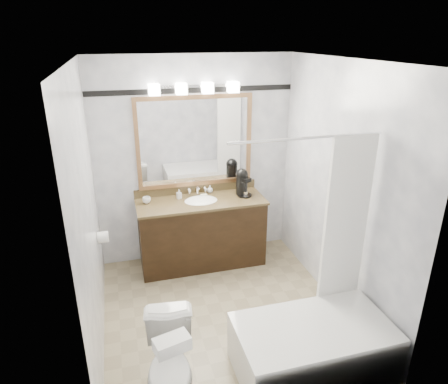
{
  "coord_description": "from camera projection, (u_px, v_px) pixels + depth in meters",
  "views": [
    {
      "loc": [
        -0.9,
        -3.28,
        2.71
      ],
      "look_at": [
        0.1,
        0.35,
        1.2
      ],
      "focal_mm": 32.0,
      "sensor_mm": 36.0,
      "label": 1
    }
  ],
  "objects": [
    {
      "name": "room",
      "position": [
        223.0,
        202.0,
        3.7
      ],
      "size": [
        2.42,
        2.62,
        2.52
      ],
      "color": "gray",
      "rests_on": "ground"
    },
    {
      "name": "vanity",
      "position": [
        202.0,
        231.0,
        4.91
      ],
      "size": [
        1.53,
        0.58,
        0.97
      ],
      "color": "black",
      "rests_on": "ground"
    },
    {
      "name": "mirror",
      "position": [
        195.0,
        142.0,
        4.75
      ],
      "size": [
        1.4,
        0.04,
        1.1
      ],
      "color": "#9C6F46",
      "rests_on": "room"
    },
    {
      "name": "vanity_light_bar",
      "position": [
        194.0,
        88.0,
        4.47
      ],
      "size": [
        1.02,
        0.14,
        0.12
      ],
      "color": "silver",
      "rests_on": "room"
    },
    {
      "name": "accent_stripe",
      "position": [
        193.0,
        90.0,
        4.54
      ],
      "size": [
        2.4,
        0.01,
        0.06
      ],
      "primitive_type": "cube",
      "color": "black",
      "rests_on": "room"
    },
    {
      "name": "bathtub",
      "position": [
        314.0,
        340.0,
        3.39
      ],
      "size": [
        1.3,
        0.75,
        1.96
      ],
      "color": "white",
      "rests_on": "ground"
    },
    {
      "name": "tp_roll",
      "position": [
        103.0,
        237.0,
        4.21
      ],
      "size": [
        0.11,
        0.12,
        0.12
      ],
      "primitive_type": "cylinder",
      "rotation": [
        0.0,
        1.57,
        0.0
      ],
      "color": "white",
      "rests_on": "room"
    },
    {
      "name": "toilet",
      "position": [
        171.0,
        366.0,
        3.04
      ],
      "size": [
        0.46,
        0.71,
        0.68
      ],
      "primitive_type": "imported",
      "rotation": [
        0.0,
        0.0,
        -0.12
      ],
      "color": "white",
      "rests_on": "ground"
    },
    {
      "name": "tissue_box",
      "position": [
        172.0,
        344.0,
        2.72
      ],
      "size": [
        0.27,
        0.19,
        0.1
      ],
      "primitive_type": "cube",
      "rotation": [
        0.0,
        0.0,
        0.26
      ],
      "color": "white",
      "rests_on": "toilet"
    },
    {
      "name": "coffee_maker",
      "position": [
        242.0,
        182.0,
        4.86
      ],
      "size": [
        0.18,
        0.22,
        0.34
      ],
      "rotation": [
        0.0,
        0.0,
        0.38
      ],
      "color": "black",
      "rests_on": "vanity"
    },
    {
      "name": "cup_left",
      "position": [
        147.0,
        200.0,
        4.67
      ],
      "size": [
        0.12,
        0.12,
        0.07
      ],
      "primitive_type": "imported",
      "rotation": [
        0.0,
        0.0,
        0.38
      ],
      "color": "white",
      "rests_on": "vanity"
    },
    {
      "name": "soap_bottle_a",
      "position": [
        179.0,
        194.0,
        4.79
      ],
      "size": [
        0.07,
        0.07,
        0.11
      ],
      "primitive_type": "imported",
      "rotation": [
        0.0,
        0.0,
        0.38
      ],
      "color": "white",
      "rests_on": "vanity"
    },
    {
      "name": "soap_bottle_b",
      "position": [
        210.0,
        189.0,
        4.97
      ],
      "size": [
        0.1,
        0.1,
        0.09
      ],
      "primitive_type": "imported",
      "rotation": [
        0.0,
        0.0,
        0.41
      ],
      "color": "white",
      "rests_on": "vanity"
    },
    {
      "name": "soap_bar",
      "position": [
        204.0,
        195.0,
        4.87
      ],
      "size": [
        0.08,
        0.06,
        0.02
      ],
      "primitive_type": "cube",
      "rotation": [
        0.0,
        0.0,
        0.13
      ],
      "color": "beige",
      "rests_on": "vanity"
    }
  ]
}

